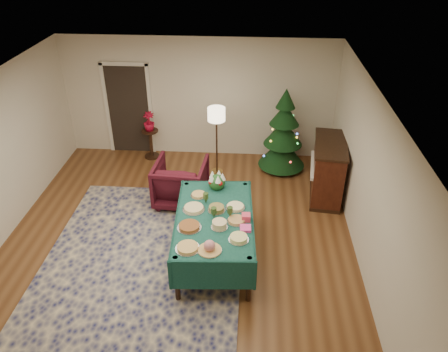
# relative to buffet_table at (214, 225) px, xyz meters

# --- Properties ---
(room_shell) EXTENTS (7.00, 7.00, 7.00)m
(room_shell) POSITION_rel_buffet_table_xyz_m (-0.66, 0.10, 0.69)
(room_shell) COLOR #593319
(room_shell) RESTS_ON ground
(doorway) EXTENTS (1.08, 0.04, 2.16)m
(doorway) POSITION_rel_buffet_table_xyz_m (-2.26, 3.59, 0.44)
(doorway) COLOR black
(doorway) RESTS_ON ground
(rug) EXTENTS (3.20, 4.20, 0.02)m
(rug) POSITION_rel_buffet_table_xyz_m (-1.16, -0.15, -0.65)
(rug) COLOR #14184B
(rug) RESTS_ON ground
(buffet_table) EXTENTS (1.36, 2.17, 0.82)m
(buffet_table) POSITION_rel_buffet_table_xyz_m (0.00, 0.00, 0.00)
(buffet_table) COLOR black
(buffet_table) RESTS_ON ground
(platter_0) EXTENTS (0.35, 0.35, 0.05)m
(platter_0) POSITION_rel_buffet_table_xyz_m (-0.31, -0.79, 0.19)
(platter_0) COLOR silver
(platter_0) RESTS_ON buffet_table
(platter_1) EXTENTS (0.35, 0.35, 0.18)m
(platter_1) POSITION_rel_buffet_table_xyz_m (0.01, -0.81, 0.23)
(platter_1) COLOR silver
(platter_1) RESTS_ON buffet_table
(platter_2) EXTENTS (0.30, 0.30, 0.07)m
(platter_2) POSITION_rel_buffet_table_xyz_m (0.40, -0.55, 0.19)
(platter_2) COLOR silver
(platter_2) RESTS_ON buffet_table
(platter_3) EXTENTS (0.37, 0.37, 0.06)m
(platter_3) POSITION_rel_buffet_table_xyz_m (-0.35, -0.32, 0.19)
(platter_3) COLOR silver
(platter_3) RESTS_ON buffet_table
(platter_4) EXTENTS (0.26, 0.26, 0.11)m
(platter_4) POSITION_rel_buffet_table_xyz_m (0.10, -0.27, 0.22)
(platter_4) COLOR silver
(platter_4) RESTS_ON buffet_table
(platter_5) EXTENTS (0.30, 0.30, 0.05)m
(platter_5) POSITION_rel_buffet_table_xyz_m (0.35, -0.11, 0.18)
(platter_5) COLOR silver
(platter_5) RESTS_ON buffet_table
(platter_6) EXTENTS (0.36, 0.36, 0.06)m
(platter_6) POSITION_rel_buffet_table_xyz_m (-0.34, 0.15, 0.19)
(platter_6) COLOR silver
(platter_6) RESTS_ON buffet_table
(platter_7) EXTENTS (0.28, 0.28, 0.08)m
(platter_7) POSITION_rel_buffet_table_xyz_m (0.02, 0.15, 0.20)
(platter_7) COLOR silver
(platter_7) RESTS_ON buffet_table
(platter_8) EXTENTS (0.32, 0.32, 0.05)m
(platter_8) POSITION_rel_buffet_table_xyz_m (0.32, 0.25, 0.18)
(platter_8) COLOR silver
(platter_8) RESTS_ON buffet_table
(platter_9) EXTENTS (0.27, 0.27, 0.05)m
(platter_9) POSITION_rel_buffet_table_xyz_m (-0.31, 0.55, 0.18)
(platter_9) COLOR silver
(platter_9) RESTS_ON buffet_table
(goblet_0) EXTENTS (0.09, 0.09, 0.19)m
(goblet_0) POSITION_rel_buffet_table_xyz_m (-0.17, 0.35, 0.26)
(goblet_0) COLOR #2D471E
(goblet_0) RESTS_ON buffet_table
(goblet_1) EXTENTS (0.09, 0.09, 0.19)m
(goblet_1) POSITION_rel_buffet_table_xyz_m (0.25, -0.01, 0.26)
(goblet_1) COLOR #2D471E
(goblet_1) RESTS_ON buffet_table
(goblet_2) EXTENTS (0.09, 0.09, 0.19)m
(goblet_2) POSITION_rel_buffet_table_xyz_m (-0.00, -0.04, 0.26)
(goblet_2) COLOR #2D471E
(goblet_2) RESTS_ON buffet_table
(napkin_stack) EXTENTS (0.17, 0.17, 0.04)m
(napkin_stack) POSITION_rel_buffet_table_xyz_m (0.49, -0.30, 0.18)
(napkin_stack) COLOR #FA45A0
(napkin_stack) RESTS_ON buffet_table
(gift_box) EXTENTS (0.14, 0.14, 0.11)m
(gift_box) POSITION_rel_buffet_table_xyz_m (0.50, -0.07, 0.22)
(gift_box) COLOR #E8405E
(gift_box) RESTS_ON buffet_table
(centerpiece) EXTENTS (0.29, 0.30, 0.34)m
(centerpiece) POSITION_rel_buffet_table_xyz_m (-0.03, 0.82, 0.31)
(centerpiece) COLOR #1E4C1E
(centerpiece) RESTS_ON buffet_table
(armchair) EXTENTS (1.01, 0.96, 0.98)m
(armchair) POSITION_rel_buffet_table_xyz_m (-0.78, 1.54, -0.17)
(armchair) COLOR #3F0D18
(armchair) RESTS_ON ground
(floor_lamp) EXTENTS (0.36, 0.36, 1.50)m
(floor_lamp) POSITION_rel_buffet_table_xyz_m (-0.19, 2.73, 0.61)
(floor_lamp) COLOR #A57F3F
(floor_lamp) RESTS_ON ground
(side_table) EXTENTS (0.38, 0.38, 0.68)m
(side_table) POSITION_rel_buffet_table_xyz_m (-1.75, 3.30, -0.33)
(side_table) COLOR black
(side_table) RESTS_ON ground
(potted_plant) EXTENTS (0.24, 0.44, 0.24)m
(potted_plant) POSITION_rel_buffet_table_xyz_m (-1.75, 3.30, 0.14)
(potted_plant) COLOR #A30B27
(potted_plant) RESTS_ON side_table
(christmas_tree) EXTENTS (1.03, 1.03, 1.85)m
(christmas_tree) POSITION_rel_buffet_table_xyz_m (1.21, 3.00, 0.17)
(christmas_tree) COLOR black
(christmas_tree) RESTS_ON ground
(piano) EXTENTS (0.77, 1.39, 1.15)m
(piano) POSITION_rel_buffet_table_xyz_m (2.04, 2.00, -0.09)
(piano) COLOR black
(piano) RESTS_ON ground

